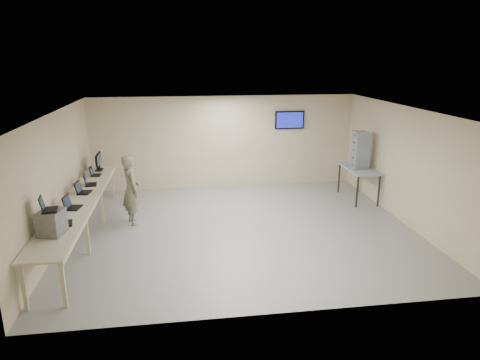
{
  "coord_description": "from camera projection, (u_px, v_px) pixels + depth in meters",
  "views": [
    {
      "loc": [
        -1.36,
        -9.29,
        3.95
      ],
      "look_at": [
        0.0,
        0.2,
        1.15
      ],
      "focal_mm": 32.0,
      "sensor_mm": 36.0,
      "label": 1
    }
  ],
  "objects": [
    {
      "name": "laptop_on_box",
      "position": [
        46.0,
        207.0,
        7.42
      ],
      "size": [
        0.32,
        0.37,
        0.26
      ],
      "rotation": [
        0.0,
        0.0,
        0.16
      ],
      "color": "black",
      "rests_on": "equipment_box"
    },
    {
      "name": "workbench",
      "position": [
        80.0,
        203.0,
        9.4
      ],
      "size": [
        0.76,
        6.0,
        0.9
      ],
      "color": "#C0B69F",
      "rests_on": "ground"
    },
    {
      "name": "laptop_0",
      "position": [
        62.0,
        221.0,
        8.01
      ],
      "size": [
        0.36,
        0.4,
        0.28
      ],
      "rotation": [
        0.0,
        0.0,
        0.2
      ],
      "color": "black",
      "rests_on": "workbench"
    },
    {
      "name": "laptop_4",
      "position": [
        94.0,
        173.0,
        11.26
      ],
      "size": [
        0.27,
        0.32,
        0.25
      ],
      "rotation": [
        0.0,
        0.0,
        -0.02
      ],
      "color": "black",
      "rests_on": "workbench"
    },
    {
      "name": "monitor_far",
      "position": [
        99.0,
        159.0,
        11.83
      ],
      "size": [
        0.21,
        0.47,
        0.47
      ],
      "color": "black",
      "rests_on": "workbench"
    },
    {
      "name": "side_table",
      "position": [
        359.0,
        170.0,
        12.0
      ],
      "size": [
        0.72,
        1.54,
        0.92
      ],
      "color": "#8C97A1",
      "rests_on": "ground"
    },
    {
      "name": "equipment_box",
      "position": [
        52.0,
        223.0,
        7.51
      ],
      "size": [
        0.46,
        0.5,
        0.45
      ],
      "primitive_type": "cube",
      "rotation": [
        0.0,
        0.0,
        -0.21
      ],
      "color": "gray",
      "rests_on": "workbench"
    },
    {
      "name": "soldier",
      "position": [
        131.0,
        190.0,
        10.24
      ],
      "size": [
        0.61,
        0.73,
        1.71
      ],
      "primitive_type": "imported",
      "rotation": [
        0.0,
        0.0,
        1.95
      ],
      "color": "#5E634E",
      "rests_on": "ground"
    },
    {
      "name": "room",
      "position": [
        242.0,
        171.0,
        9.78
      ],
      "size": [
        8.01,
        7.01,
        2.81
      ],
      "color": "#959595",
      "rests_on": "ground"
    },
    {
      "name": "laptop_3",
      "position": [
        89.0,
        182.0,
        10.44
      ],
      "size": [
        0.33,
        0.39,
        0.28
      ],
      "rotation": [
        0.0,
        0.0,
        0.13
      ],
      "color": "black",
      "rests_on": "workbench"
    },
    {
      "name": "laptop_2",
      "position": [
        82.0,
        190.0,
        9.82
      ],
      "size": [
        0.34,
        0.39,
        0.28
      ],
      "rotation": [
        0.0,
        0.0,
        -0.14
      ],
      "color": "black",
      "rests_on": "workbench"
    },
    {
      "name": "monitor_near",
      "position": [
        98.0,
        161.0,
        11.66
      ],
      "size": [
        0.2,
        0.46,
        0.45
      ],
      "color": "black",
      "rests_on": "workbench"
    },
    {
      "name": "laptop_1",
      "position": [
        71.0,
        205.0,
        8.84
      ],
      "size": [
        0.35,
        0.39,
        0.28
      ],
      "rotation": [
        0.0,
        0.0,
        -0.16
      ],
      "color": "black",
      "rests_on": "workbench"
    },
    {
      "name": "storage_bins",
      "position": [
        360.0,
        150.0,
        11.83
      ],
      "size": [
        0.39,
        0.43,
        1.03
      ],
      "color": "#8C99A6",
      "rests_on": "side_table"
    }
  ]
}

